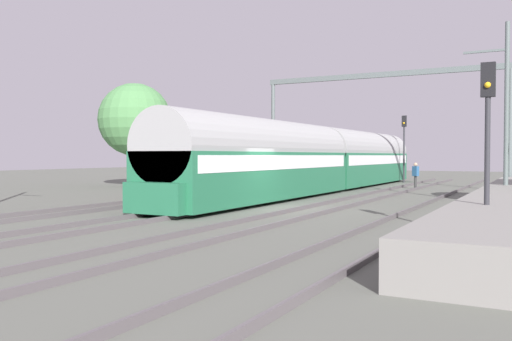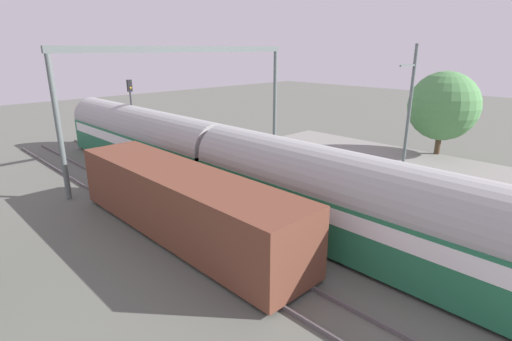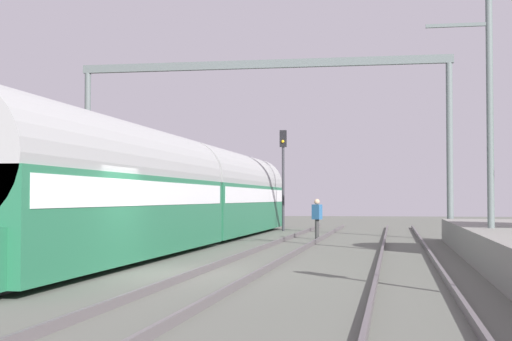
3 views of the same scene
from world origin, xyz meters
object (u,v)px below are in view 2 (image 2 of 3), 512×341
(person_crossing, at_px, (223,148))
(passenger_train, at_px, (219,161))
(catenary_gantry, at_px, (188,78))
(railway_signal_far, at_px, (131,105))
(freight_car, at_px, (182,203))

(person_crossing, bearing_deg, passenger_train, 79.86)
(catenary_gantry, bearing_deg, railway_signal_far, 90.82)
(catenary_gantry, bearing_deg, person_crossing, -6.74)
(passenger_train, relative_size, railway_signal_far, 6.06)
(person_crossing, height_order, railway_signal_far, railway_signal_far)
(passenger_train, distance_m, catenary_gantry, 6.95)
(passenger_train, height_order, freight_car, passenger_train)
(passenger_train, xyz_separation_m, person_crossing, (4.51, 5.07, -0.94))
(freight_car, bearing_deg, passenger_train, 31.24)
(freight_car, bearing_deg, catenary_gantry, 52.12)
(passenger_train, relative_size, catenary_gantry, 1.98)
(person_crossing, relative_size, railway_signal_far, 0.32)
(person_crossing, bearing_deg, railway_signal_far, -40.65)
(railway_signal_far, bearing_deg, person_crossing, -72.17)
(passenger_train, bearing_deg, catenary_gantry, 69.28)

